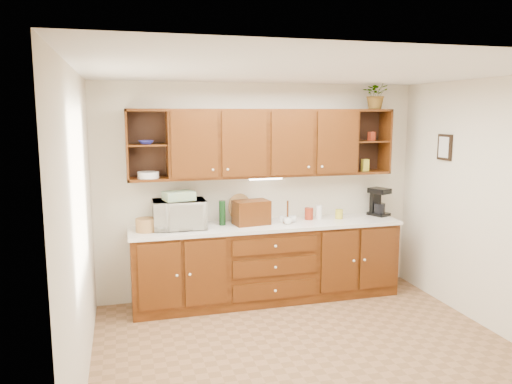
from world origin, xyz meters
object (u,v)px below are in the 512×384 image
coffee_maker (378,202)px  potted_plant (376,94)px  bread_box (251,212)px  microwave (179,214)px

coffee_maker → potted_plant: 1.37m
potted_plant → bread_box: bearing=-177.8°
bread_box → potted_plant: 2.12m
bread_box → potted_plant: bearing=-6.0°
microwave → bread_box: 0.84m
bread_box → microwave: bearing=170.6°
microwave → bread_box: size_ratio=1.45×
bread_box → coffee_maker: size_ratio=1.16×
bread_box → coffee_maker: coffee_maker is taller
microwave → bread_box: bearing=-0.7°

